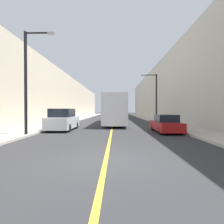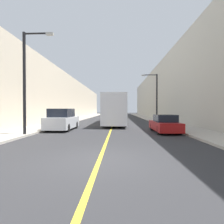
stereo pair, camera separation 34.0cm
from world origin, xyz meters
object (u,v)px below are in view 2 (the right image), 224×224
Objects in this scene: bus at (115,110)px; car_right_near at (164,124)px; parked_suv_left at (62,120)px; street_lamp_right at (155,95)px; street_lamp_left at (27,77)px.

bus is 9.36m from car_right_near.
street_lamp_right is (10.07, 8.04, 2.96)m from parked_suv_left.
street_lamp_left is at bearing -133.84° from street_lamp_right.
bus is 12.53m from street_lamp_left.
bus is at bearing 116.99° from car_right_near.
parked_suv_left is 13.22m from street_lamp_right.
car_right_near is 0.63× the size of street_lamp_left.
street_lamp_left is (-1.26, -3.76, 3.26)m from parked_suv_left.
street_lamp_right is (5.40, 1.00, 1.99)m from bus.
bus reaches higher than car_right_near.
parked_suv_left is 0.64× the size of street_lamp_left.
street_lamp_left is (-10.14, -2.52, 3.50)m from car_right_near.
street_lamp_left reaches higher than car_right_near.
car_right_near is at bearing -7.94° from parked_suv_left.
parked_suv_left reaches higher than car_right_near.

